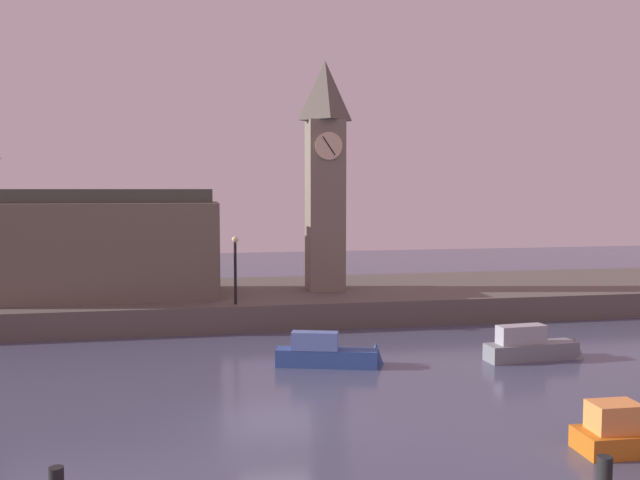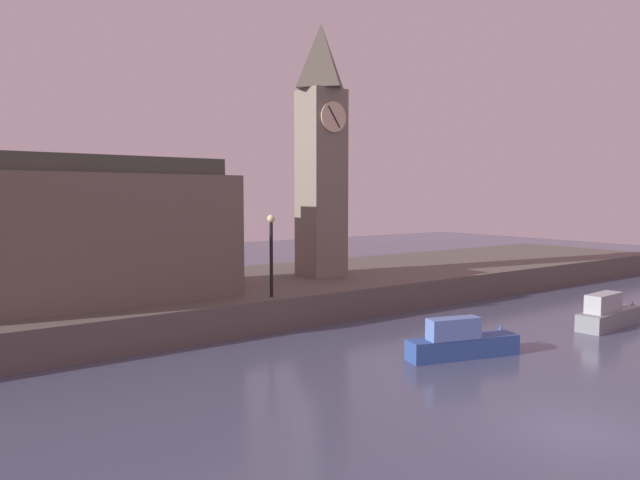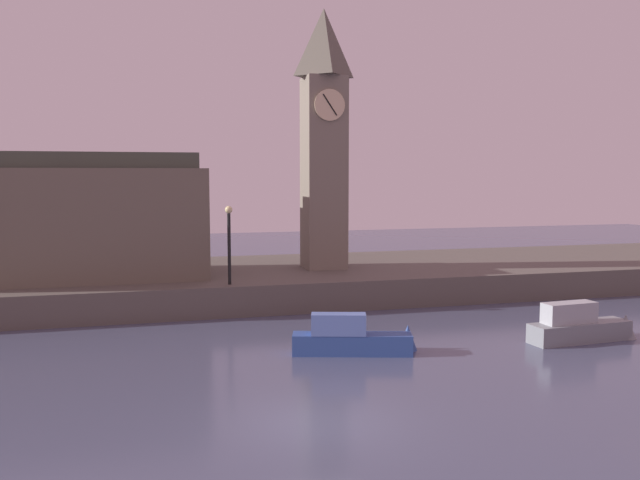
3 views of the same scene
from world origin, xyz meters
name	(u,v)px [view 2 (image 2 of 3)]	position (x,y,z in m)	size (l,w,h in m)	color
ground_plane	(581,434)	(0.00, 0.00, 0.00)	(120.00, 120.00, 0.00)	#474C66
far_embankment	(232,296)	(0.00, 20.00, 0.75)	(70.00, 12.00, 1.50)	#5B544C
clock_tower	(321,147)	(5.40, 19.22, 8.98)	(2.46, 2.50, 14.40)	slate
parliament_hall	(57,231)	(-8.85, 18.95, 4.65)	(14.48, 5.88, 9.77)	#6B6051
streetlamp	(271,246)	(-0.54, 14.84, 3.88)	(0.36, 0.36, 3.80)	black
boat_tour_blue	(467,342)	(3.25, 6.52, 0.57)	(5.09, 2.14, 1.73)	#2D4C93
boat_cruiser_grey	(612,314)	(12.87, 5.96, 0.59)	(4.98, 1.45, 1.76)	gray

